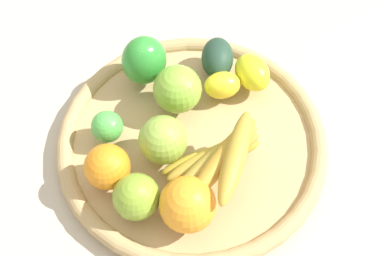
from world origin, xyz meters
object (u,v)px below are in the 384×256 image
(banana_bunch, at_px, (220,157))
(bell_pepper, at_px, (144,60))
(apple_2, at_px, (162,138))
(orange_0, at_px, (188,204))
(lime_0, at_px, (107,127))
(apple_0, at_px, (177,89))
(avocado, at_px, (217,58))
(lemon_0, at_px, (252,73))
(lemon_1, at_px, (222,85))
(orange_1, at_px, (107,167))
(apple_1, at_px, (136,197))

(banana_bunch, height_order, bell_pepper, bell_pepper)
(apple_2, distance_m, orange_0, 0.12)
(lime_0, distance_m, apple_0, 0.13)
(banana_bunch, bearing_deg, apple_2, 31.06)
(avocado, bearing_deg, apple_0, 102.16)
(apple_2, distance_m, avocado, 0.19)
(lemon_0, bearing_deg, lemon_1, 78.02)
(apple_2, xyz_separation_m, orange_1, (0.01, 0.09, -0.00))
(bell_pepper, distance_m, orange_0, 0.27)
(lemon_1, relative_size, apple_0, 0.77)
(orange_0, bearing_deg, lemon_0, -60.27)
(apple_2, bearing_deg, avocado, -64.68)
(bell_pepper, height_order, orange_0, bell_pepper)
(apple_1, height_order, orange_0, orange_0)
(apple_0, bearing_deg, lemon_1, -110.62)
(apple_2, xyz_separation_m, orange_0, (-0.11, 0.03, 0.00))
(orange_0, bearing_deg, bell_pepper, -20.91)
(orange_1, bearing_deg, lime_0, -30.33)
(lemon_1, height_order, apple_1, apple_1)
(lime_0, xyz_separation_m, bell_pepper, (0.06, -0.11, 0.02))
(lemon_1, xyz_separation_m, orange_0, (-0.14, 0.18, 0.02))
(apple_2, relative_size, banana_bunch, 0.46)
(lemon_1, bearing_deg, lime_0, 77.95)
(bell_pepper, bearing_deg, apple_0, 96.67)
(banana_bunch, bearing_deg, apple_1, 79.64)
(banana_bunch, distance_m, bell_pepper, 0.22)
(lemon_1, bearing_deg, apple_1, 111.54)
(lemon_1, bearing_deg, apple_0, 69.38)
(apple_0, relative_size, avocado, 0.98)
(bell_pepper, bearing_deg, orange_1, 39.11)
(lemon_1, relative_size, bell_pepper, 0.69)
(bell_pepper, xyz_separation_m, lemon_0, (-0.12, -0.14, -0.02))
(lime_0, xyz_separation_m, avocado, (0.01, -0.22, 0.00))
(banana_bunch, distance_m, lime_0, 0.19)
(lime_0, xyz_separation_m, lemon_0, (-0.05, -0.25, 0.00))
(lemon_1, xyz_separation_m, orange_1, (-0.02, 0.23, 0.01))
(avocado, bearing_deg, apple_1, 118.43)
(orange_1, bearing_deg, bell_pepper, -49.58)
(lime_0, distance_m, orange_0, 0.19)
(avocado, bearing_deg, orange_0, 133.15)
(lime_0, distance_m, orange_1, 0.08)
(orange_1, bearing_deg, orange_0, -154.73)
(apple_1, height_order, lemon_0, apple_1)
(apple_2, xyz_separation_m, apple_0, (0.06, -0.07, 0.00))
(apple_2, height_order, apple_1, apple_2)
(orange_0, bearing_deg, apple_1, 41.91)
(lime_0, xyz_separation_m, orange_1, (-0.07, 0.04, 0.01))
(banana_bunch, xyz_separation_m, apple_1, (0.02, 0.13, -0.01))
(banana_bunch, height_order, apple_0, banana_bunch)
(lemon_1, xyz_separation_m, lemon_0, (-0.01, -0.05, 0.00))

